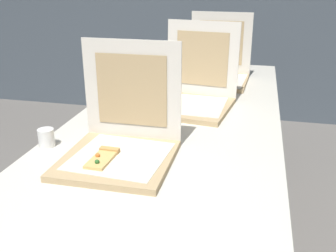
{
  "coord_description": "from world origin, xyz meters",
  "views": [
    {
      "loc": [
        0.33,
        -0.86,
        1.34
      ],
      "look_at": [
        0.02,
        0.49,
        0.8
      ],
      "focal_mm": 41.81,
      "sensor_mm": 36.0,
      "label": 1
    }
  ],
  "objects_px": {
    "table": "(173,133)",
    "pizza_box_middle": "(193,95)",
    "cup_white_mid": "(119,106)",
    "cup_white_near_center": "(100,122)",
    "cup_white_near_left": "(46,138)",
    "cup_white_far": "(148,88)",
    "pizza_box_back": "(216,72)",
    "pizza_box_front": "(121,143)"
  },
  "relations": [
    {
      "from": "table",
      "to": "pizza_box_middle",
      "type": "relative_size",
      "value": 5.67
    },
    {
      "from": "cup_white_mid",
      "to": "cup_white_near_center",
      "type": "relative_size",
      "value": 1.0
    },
    {
      "from": "table",
      "to": "cup_white_near_left",
      "type": "relative_size",
      "value": 36.21
    },
    {
      "from": "cup_white_mid",
      "to": "cup_white_near_center",
      "type": "distance_m",
      "value": 0.2
    },
    {
      "from": "table",
      "to": "cup_white_far",
      "type": "relative_size",
      "value": 36.21
    },
    {
      "from": "cup_white_mid",
      "to": "table",
      "type": "bearing_deg",
      "value": -13.81
    },
    {
      "from": "pizza_box_middle",
      "to": "pizza_box_back",
      "type": "xyz_separation_m",
      "value": [
        0.06,
        0.5,
        -0.0
      ]
    },
    {
      "from": "cup_white_far",
      "to": "cup_white_mid",
      "type": "xyz_separation_m",
      "value": [
        -0.05,
        -0.32,
        0.0
      ]
    },
    {
      "from": "pizza_box_back",
      "to": "cup_white_mid",
      "type": "height_order",
      "value": "pizza_box_back"
    },
    {
      "from": "pizza_box_middle",
      "to": "cup_white_near_center",
      "type": "relative_size",
      "value": 6.39
    },
    {
      "from": "pizza_box_middle",
      "to": "cup_white_mid",
      "type": "height_order",
      "value": "pizza_box_middle"
    },
    {
      "from": "cup_white_far",
      "to": "cup_white_mid",
      "type": "distance_m",
      "value": 0.33
    },
    {
      "from": "pizza_box_front",
      "to": "pizza_box_back",
      "type": "height_order",
      "value": "same"
    },
    {
      "from": "pizza_box_middle",
      "to": "cup_white_far",
      "type": "height_order",
      "value": "pizza_box_middle"
    },
    {
      "from": "pizza_box_middle",
      "to": "cup_white_far",
      "type": "relative_size",
      "value": 6.39
    },
    {
      "from": "cup_white_near_center",
      "to": "table",
      "type": "bearing_deg",
      "value": 25.82
    },
    {
      "from": "pizza_box_front",
      "to": "pizza_box_middle",
      "type": "distance_m",
      "value": 0.63
    },
    {
      "from": "pizza_box_middle",
      "to": "pizza_box_back",
      "type": "relative_size",
      "value": 1.12
    },
    {
      "from": "cup_white_near_left",
      "to": "pizza_box_front",
      "type": "bearing_deg",
      "value": -5.38
    },
    {
      "from": "cup_white_mid",
      "to": "pizza_box_middle",
      "type": "bearing_deg",
      "value": 29.3
    },
    {
      "from": "table",
      "to": "cup_white_near_center",
      "type": "bearing_deg",
      "value": -154.18
    },
    {
      "from": "pizza_box_front",
      "to": "cup_white_near_center",
      "type": "height_order",
      "value": "pizza_box_front"
    },
    {
      "from": "cup_white_near_left",
      "to": "table",
      "type": "bearing_deg",
      "value": 39.64
    },
    {
      "from": "table",
      "to": "cup_white_mid",
      "type": "relative_size",
      "value": 36.21
    },
    {
      "from": "cup_white_near_center",
      "to": "cup_white_near_left",
      "type": "xyz_separation_m",
      "value": [
        -0.13,
        -0.2,
        0.0
      ]
    },
    {
      "from": "pizza_box_middle",
      "to": "cup_white_mid",
      "type": "xyz_separation_m",
      "value": [
        -0.31,
        -0.17,
        -0.02
      ]
    },
    {
      "from": "cup_white_mid",
      "to": "cup_white_near_left",
      "type": "xyz_separation_m",
      "value": [
        -0.14,
        -0.4,
        0.0
      ]
    },
    {
      "from": "pizza_box_middle",
      "to": "cup_white_near_center",
      "type": "bearing_deg",
      "value": -122.69
    },
    {
      "from": "pizza_box_middle",
      "to": "cup_white_near_left",
      "type": "bearing_deg",
      "value": -120.12
    },
    {
      "from": "cup_white_mid",
      "to": "cup_white_near_left",
      "type": "relative_size",
      "value": 1.0
    },
    {
      "from": "pizza_box_front",
      "to": "cup_white_mid",
      "type": "xyz_separation_m",
      "value": [
        -0.16,
        0.43,
        -0.02
      ]
    },
    {
      "from": "table",
      "to": "cup_white_mid",
      "type": "distance_m",
      "value": 0.29
    },
    {
      "from": "table",
      "to": "cup_white_near_left",
      "type": "distance_m",
      "value": 0.53
    },
    {
      "from": "table",
      "to": "cup_white_far",
      "type": "distance_m",
      "value": 0.45
    },
    {
      "from": "pizza_box_middle",
      "to": "pizza_box_back",
      "type": "bearing_deg",
      "value": 91.26
    },
    {
      "from": "cup_white_near_center",
      "to": "cup_white_near_left",
      "type": "bearing_deg",
      "value": -122.63
    },
    {
      "from": "table",
      "to": "pizza_box_middle",
      "type": "height_order",
      "value": "pizza_box_middle"
    },
    {
      "from": "pizza_box_front",
      "to": "cup_white_mid",
      "type": "relative_size",
      "value": 5.72
    },
    {
      "from": "pizza_box_front",
      "to": "pizza_box_middle",
      "type": "bearing_deg",
      "value": 76.1
    },
    {
      "from": "pizza_box_front",
      "to": "cup_white_near_left",
      "type": "relative_size",
      "value": 5.72
    },
    {
      "from": "pizza_box_back",
      "to": "cup_white_far",
      "type": "xyz_separation_m",
      "value": [
        -0.32,
        -0.35,
        -0.02
      ]
    },
    {
      "from": "cup_white_mid",
      "to": "cup_white_near_center",
      "type": "height_order",
      "value": "same"
    }
  ]
}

